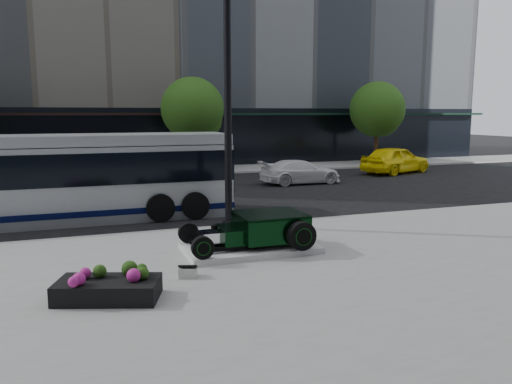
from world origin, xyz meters
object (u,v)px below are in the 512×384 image
object	(u,v)px
flower_planter	(108,288)
white_sedan	(301,172)
hot_rod	(262,228)
transit_bus	(52,178)
yellow_taxi	(395,160)
lamppost	(228,115)

from	to	relation	value
flower_planter	white_sedan	distance (m)	17.55
hot_rod	transit_bus	bearing A→B (deg)	130.50
flower_planter	white_sedan	size ratio (longest dim) A/B	0.49
flower_planter	yellow_taxi	world-z (taller)	yellow_taxi
white_sedan	flower_planter	bearing A→B (deg)	142.40
lamppost	flower_planter	size ratio (longest dim) A/B	3.55
hot_rod	flower_planter	size ratio (longest dim) A/B	1.52
lamppost	yellow_taxi	bearing A→B (deg)	38.16
hot_rod	flower_planter	world-z (taller)	hot_rod
lamppost	flower_planter	bearing A→B (deg)	-127.15
lamppost	yellow_taxi	world-z (taller)	lamppost
white_sedan	yellow_taxi	size ratio (longest dim) A/B	0.87
lamppost	transit_bus	xyz separation A→B (m)	(-5.23, 3.18, -2.11)
transit_bus	flower_planter	bearing A→B (deg)	-81.62
hot_rod	white_sedan	world-z (taller)	white_sedan
hot_rod	white_sedan	xyz separation A→B (m)	(6.53, 11.74, -0.07)
hot_rod	flower_planter	bearing A→B (deg)	-150.26
yellow_taxi	transit_bus	bearing A→B (deg)	93.47
hot_rod	white_sedan	distance (m)	13.43
hot_rod	transit_bus	xyz separation A→B (m)	(-5.25, 6.15, 0.79)
hot_rod	lamppost	bearing A→B (deg)	90.42
lamppost	yellow_taxi	size ratio (longest dim) A/B	1.53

